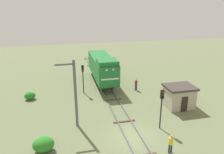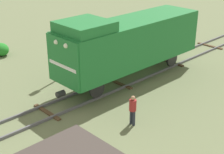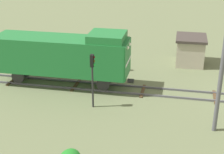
{
  "view_description": "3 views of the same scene",
  "coord_description": "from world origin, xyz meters",
  "px_view_note": "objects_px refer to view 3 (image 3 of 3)",
  "views": [
    {
      "loc": [
        -6.04,
        -17.06,
        12.24
      ],
      "look_at": [
        0.81,
        12.09,
        1.98
      ],
      "focal_mm": 35.0,
      "sensor_mm": 36.0,
      "label": 1
    },
    {
      "loc": [
        14.79,
        -0.55,
        9.61
      ],
      "look_at": [
        1.38,
        12.33,
        1.51
      ],
      "focal_mm": 55.0,
      "sensor_mm": 36.0,
      "label": 2
    },
    {
      "loc": [
        -25.33,
        5.92,
        11.91
      ],
      "look_at": [
        -1.32,
        10.84,
        1.64
      ],
      "focal_mm": 55.0,
      "sensor_mm": 36.0,
      "label": 3
    }
  ],
  "objects_px": {
    "traffic_signal_mid": "(92,71)",
    "worker_by_signal": "(121,61)",
    "catenary_mast": "(221,77)",
    "locomotive": "(64,54)",
    "relay_hut": "(190,50)"
  },
  "relations": [
    {
      "from": "catenary_mast",
      "to": "relay_hut",
      "type": "relative_size",
      "value": 2.03
    },
    {
      "from": "worker_by_signal",
      "to": "relay_hut",
      "type": "relative_size",
      "value": 0.49
    },
    {
      "from": "catenary_mast",
      "to": "traffic_signal_mid",
      "type": "bearing_deg",
      "value": 78.99
    },
    {
      "from": "traffic_signal_mid",
      "to": "relay_hut",
      "type": "height_order",
      "value": "traffic_signal_mid"
    },
    {
      "from": "locomotive",
      "to": "relay_hut",
      "type": "height_order",
      "value": "locomotive"
    },
    {
      "from": "traffic_signal_mid",
      "to": "worker_by_signal",
      "type": "xyz_separation_m",
      "value": [
        7.6,
        -0.71,
        -1.86
      ]
    },
    {
      "from": "locomotive",
      "to": "traffic_signal_mid",
      "type": "height_order",
      "value": "locomotive"
    },
    {
      "from": "locomotive",
      "to": "catenary_mast",
      "type": "bearing_deg",
      "value": -113.06
    },
    {
      "from": "traffic_signal_mid",
      "to": "relay_hut",
      "type": "bearing_deg",
      "value": -32.82
    },
    {
      "from": "relay_hut",
      "to": "traffic_signal_mid",
      "type": "bearing_deg",
      "value": 147.18
    },
    {
      "from": "relay_hut",
      "to": "catenary_mast",
      "type": "bearing_deg",
      "value": -172.97
    },
    {
      "from": "worker_by_signal",
      "to": "locomotive",
      "type": "bearing_deg",
      "value": -7.48
    },
    {
      "from": "catenary_mast",
      "to": "worker_by_signal",
      "type": "bearing_deg",
      "value": 40.31
    },
    {
      "from": "worker_by_signal",
      "to": "relay_hut",
      "type": "distance_m",
      "value": 7.14
    },
    {
      "from": "locomotive",
      "to": "catenary_mast",
      "type": "distance_m",
      "value": 12.98
    }
  ]
}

